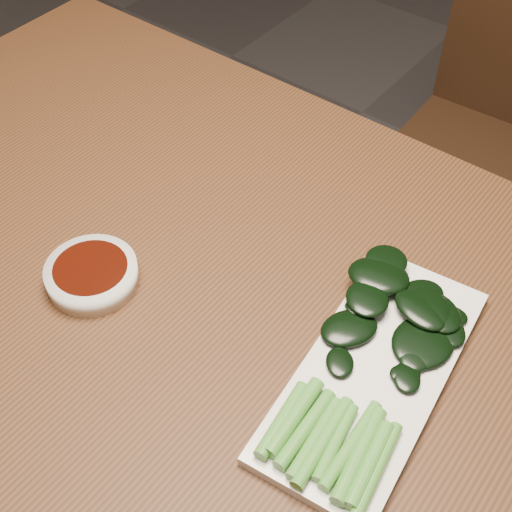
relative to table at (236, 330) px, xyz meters
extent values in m
cube|color=#432613|center=(0.00, 0.00, 0.05)|extent=(1.40, 0.80, 0.04)
cylinder|color=#432613|center=(-0.64, 0.34, -0.32)|extent=(0.05, 0.05, 0.71)
cube|color=black|center=(0.03, 0.79, -0.25)|extent=(0.41, 0.41, 0.04)
cylinder|color=black|center=(-0.13, 0.61, -0.47)|extent=(0.04, 0.04, 0.41)
cylinder|color=black|center=(0.20, 0.63, -0.47)|extent=(0.04, 0.04, 0.41)
cylinder|color=black|center=(-0.14, 0.94, -0.47)|extent=(0.04, 0.04, 0.41)
cylinder|color=white|center=(-0.15, -0.09, 0.09)|extent=(0.11, 0.11, 0.03)
cylinder|color=#340C04|center=(-0.15, -0.09, 0.10)|extent=(0.09, 0.09, 0.00)
cube|color=white|center=(0.19, 0.00, 0.08)|extent=(0.18, 0.35, 0.01)
cylinder|color=#4C9633|center=(0.15, -0.11, 0.09)|extent=(0.03, 0.09, 0.02)
cylinder|color=#4C9633|center=(0.16, -0.10, 0.09)|extent=(0.03, 0.10, 0.02)
cylinder|color=#4C9633|center=(0.18, -0.11, 0.09)|extent=(0.02, 0.10, 0.01)
cylinder|color=#4C9633|center=(0.19, -0.11, 0.09)|extent=(0.02, 0.10, 0.01)
cylinder|color=#4C9633|center=(0.20, -0.11, 0.09)|extent=(0.03, 0.11, 0.01)
cylinder|color=#4C9633|center=(0.21, -0.10, 0.09)|extent=(0.03, 0.09, 0.01)
cylinder|color=#4C9633|center=(0.22, -0.09, 0.09)|extent=(0.02, 0.11, 0.01)
cylinder|color=#4C9633|center=(0.24, -0.10, 0.09)|extent=(0.03, 0.11, 0.02)
cylinder|color=#4C9633|center=(0.25, -0.10, 0.09)|extent=(0.03, 0.10, 0.02)
cylinder|color=#4C9633|center=(0.26, -0.10, 0.09)|extent=(0.03, 0.11, 0.01)
ellipsoid|color=black|center=(0.21, 0.11, 0.10)|extent=(0.08, 0.07, 0.01)
ellipsoid|color=black|center=(0.23, 0.10, 0.09)|extent=(0.06, 0.06, 0.01)
ellipsoid|color=black|center=(0.22, 0.12, 0.09)|extent=(0.06, 0.05, 0.01)
ellipsoid|color=black|center=(0.13, 0.11, 0.10)|extent=(0.09, 0.08, 0.02)
ellipsoid|color=black|center=(0.14, 0.06, 0.10)|extent=(0.05, 0.04, 0.01)
ellipsoid|color=black|center=(0.22, 0.06, 0.09)|extent=(0.07, 0.08, 0.01)
ellipsoid|color=black|center=(0.22, 0.04, 0.09)|extent=(0.05, 0.05, 0.01)
ellipsoid|color=black|center=(0.19, 0.12, 0.10)|extent=(0.07, 0.07, 0.01)
ellipsoid|color=black|center=(0.20, 0.10, 0.10)|extent=(0.08, 0.06, 0.01)
ellipsoid|color=black|center=(0.14, 0.03, 0.09)|extent=(0.08, 0.08, 0.01)
ellipsoid|color=black|center=(0.20, 0.11, 0.10)|extent=(0.08, 0.08, 0.01)
ellipsoid|color=black|center=(0.13, 0.13, 0.10)|extent=(0.06, 0.06, 0.01)
ellipsoid|color=black|center=(0.14, 0.07, 0.10)|extent=(0.07, 0.08, 0.01)
ellipsoid|color=black|center=(0.14, 0.01, 0.09)|extent=(0.05, 0.05, 0.01)
ellipsoid|color=black|center=(0.16, -0.02, 0.09)|extent=(0.05, 0.05, 0.01)
ellipsoid|color=black|center=(0.23, 0.01, 0.09)|extent=(0.04, 0.04, 0.01)
ellipsoid|color=black|center=(0.23, 0.01, 0.09)|extent=(0.05, 0.05, 0.01)
camera|label=1|loc=(0.36, -0.42, 0.74)|focal=50.00mm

